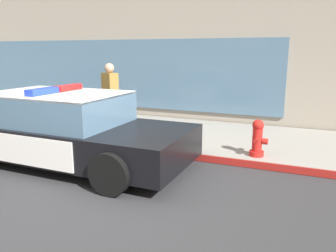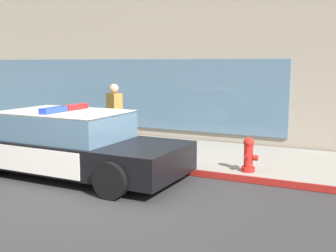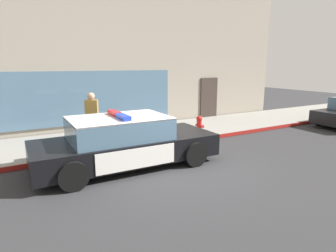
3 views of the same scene
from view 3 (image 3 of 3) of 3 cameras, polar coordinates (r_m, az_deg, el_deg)
ground at (r=7.99m, az=2.65°, el=-7.89°), size 48.00×48.00×0.00m
sidewalk at (r=10.90m, az=-7.01°, el=-2.05°), size 48.00×3.21×0.15m
curb_red_paint at (r=9.48m, az=-3.23°, el=-4.16°), size 28.80×0.04×0.14m
storefront_building at (r=16.09m, az=-20.23°, el=18.08°), size 19.92×8.68×9.18m
police_cruiser at (r=7.86m, az=-8.72°, el=-3.16°), size 4.92×2.19×1.49m
fire_hydrant at (r=10.72m, az=6.27°, el=0.07°), size 0.34×0.39×0.73m
pedestrian_on_sidewalk at (r=9.69m, az=-14.94°, el=1.51°), size 0.47×0.40×1.71m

